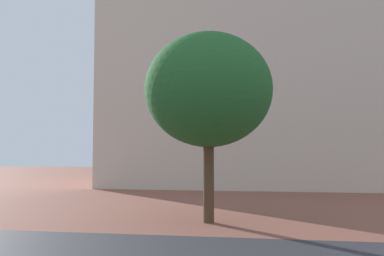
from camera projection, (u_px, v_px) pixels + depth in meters
landmark_building at (258, 49)px, 33.45m from camera, size 22.34×14.41×37.94m
tree_curb_far at (208, 90)px, 14.65m from camera, size 4.48×4.48×6.64m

